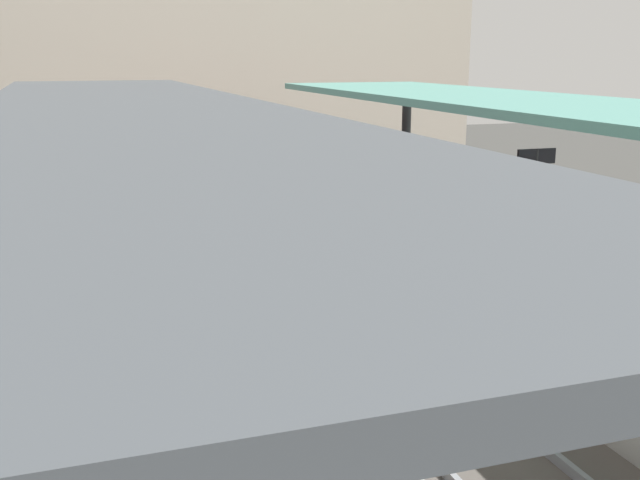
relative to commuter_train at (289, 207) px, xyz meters
name	(u,v)px	position (x,y,z in m)	size (l,w,h in m)	color
ground_plane	(390,377)	(0.00, -5.77, -1.73)	(80.00, 80.00, 0.00)	#383835
platform_left	(151,381)	(-3.80, -5.77, -1.23)	(4.40, 28.00, 1.00)	#9E9E99
platform_right	(588,323)	(3.80, -5.77, -1.23)	(4.40, 28.00, 1.00)	#9E9E99
track_ballast	(390,372)	(0.00, -5.77, -1.63)	(3.20, 28.00, 0.20)	#4C4742
rail_near_side	(349,368)	(-0.72, -5.77, -1.46)	(0.08, 28.00, 0.14)	slate
rail_far_side	(431,356)	(0.72, -5.77, -1.46)	(0.08, 28.00, 0.14)	slate
commuter_train	(289,207)	(0.00, 0.00, 0.00)	(2.78, 11.34, 3.10)	maroon
canopy_left	(127,111)	(-3.80, -4.37, 2.55)	(4.18, 21.00, 3.41)	#333335
canopy_right	(555,108)	(3.80, -4.37, 2.43)	(4.18, 21.00, 3.28)	#333335
platform_sign	(535,177)	(4.56, -2.82, 0.90)	(0.90, 0.08, 2.21)	#262628
passenger_near_bench	(133,418)	(-4.33, -9.61, 0.14)	(0.36, 0.36, 1.67)	#998460
station_building_backdrop	(232,45)	(1.90, 14.23, 3.77)	(18.00, 6.00, 11.00)	#A89E8E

